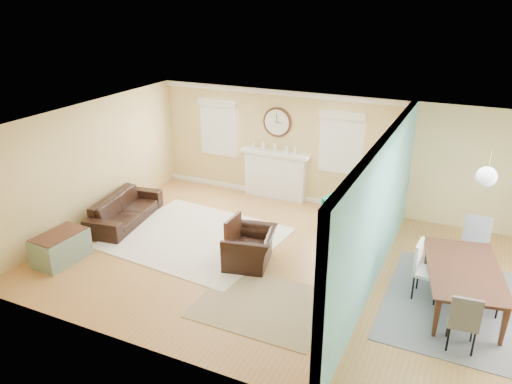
{
  "coord_description": "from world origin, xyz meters",
  "views": [
    {
      "loc": [
        2.84,
        -7.49,
        4.68
      ],
      "look_at": [
        -0.8,
        0.3,
        1.2
      ],
      "focal_mm": 35.0,
      "sensor_mm": 36.0,
      "label": 1
    }
  ],
  "objects_px": {
    "sofa": "(125,209)",
    "dining_table": "(464,288)",
    "eames_chair": "(250,248)",
    "credenza": "(370,228)",
    "green_chair": "(342,209)"
  },
  "relations": [
    {
      "from": "green_chair",
      "to": "dining_table",
      "type": "xyz_separation_m",
      "value": [
        2.6,
        -2.23,
        0.04
      ]
    },
    {
      "from": "green_chair",
      "to": "credenza",
      "type": "distance_m",
      "value": 1.17
    },
    {
      "from": "dining_table",
      "to": "sofa",
      "type": "bearing_deg",
      "value": 76.32
    },
    {
      "from": "sofa",
      "to": "dining_table",
      "type": "distance_m",
      "value": 6.86
    },
    {
      "from": "eames_chair",
      "to": "green_chair",
      "type": "relative_size",
      "value": 1.49
    },
    {
      "from": "sofa",
      "to": "eames_chair",
      "type": "bearing_deg",
      "value": -107.15
    },
    {
      "from": "eames_chair",
      "to": "credenza",
      "type": "xyz_separation_m",
      "value": [
        1.82,
        1.57,
        0.08
      ]
    },
    {
      "from": "sofa",
      "to": "green_chair",
      "type": "bearing_deg",
      "value": -74.2
    },
    {
      "from": "sofa",
      "to": "green_chair",
      "type": "xyz_separation_m",
      "value": [
        4.26,
        1.97,
        0.01
      ]
    },
    {
      "from": "sofa",
      "to": "dining_table",
      "type": "xyz_separation_m",
      "value": [
        6.86,
        -0.26,
        0.05
      ]
    },
    {
      "from": "sofa",
      "to": "dining_table",
      "type": "height_order",
      "value": "dining_table"
    },
    {
      "from": "eames_chair",
      "to": "credenza",
      "type": "bearing_deg",
      "value": 117.56
    },
    {
      "from": "eames_chair",
      "to": "sofa",
      "type": "bearing_deg",
      "value": -111.29
    },
    {
      "from": "eames_chair",
      "to": "green_chair",
      "type": "bearing_deg",
      "value": 143.81
    },
    {
      "from": "sofa",
      "to": "eames_chair",
      "type": "height_order",
      "value": "eames_chair"
    }
  ]
}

